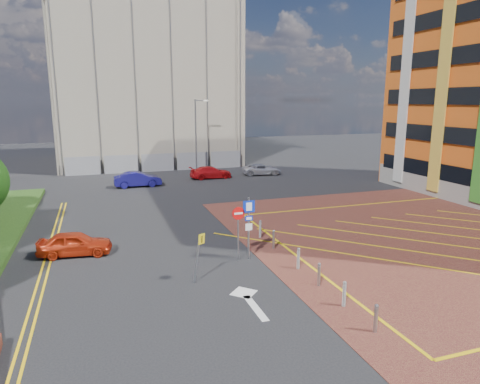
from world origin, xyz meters
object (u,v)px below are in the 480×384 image
car_red_left (75,243)px  car_blue_back (138,179)px  lamp_back (197,133)px  car_silver_back (262,169)px  sign_cluster (245,222)px  warning_sign (199,252)px  car_red_back (211,172)px

car_red_left → car_blue_back: car_blue_back is taller
lamp_back → car_silver_back: bearing=-31.7°
sign_cluster → car_silver_back: sign_cluster is taller
car_blue_back → car_silver_back: bearing=-80.8°
sign_cluster → car_silver_back: 25.27m
warning_sign → car_silver_back: 28.23m
car_red_left → car_red_back: (12.36, 19.36, -0.00)m
car_red_left → car_red_back: size_ratio=0.85×
car_red_left → car_red_back: 22.98m
car_blue_back → car_silver_back: car_blue_back is taller
lamp_back → car_red_left: 26.69m
lamp_back → sign_cluster: bearing=-98.0°
warning_sign → car_red_left: (-5.31, 5.39, -0.80)m
car_red_left → car_silver_back: size_ratio=0.88×
car_blue_back → car_silver_back: (13.31, 2.42, -0.13)m
warning_sign → car_red_left: warning_sign is taller
car_red_left → warning_sign: bearing=-128.5°
sign_cluster → lamp_back: bearing=82.0°
lamp_back → warning_sign: lamp_back is taller
car_blue_back → car_silver_back: 13.53m
warning_sign → car_blue_back: warning_sign is taller
lamp_back → car_red_back: size_ratio=1.86×
sign_cluster → warning_sign: 3.48m
lamp_back → car_blue_back: lamp_back is taller
car_blue_back → car_red_back: car_blue_back is taller
sign_cluster → car_red_left: (-8.13, 3.43, -1.33)m
car_blue_back → car_silver_back: size_ratio=1.03×
sign_cluster → car_blue_back: bearing=99.1°
car_red_back → car_silver_back: car_red_back is taller
lamp_back → sign_cluster: 27.38m
car_red_back → sign_cluster: bearing=168.7°
sign_cluster → car_red_back: sign_cluster is taller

